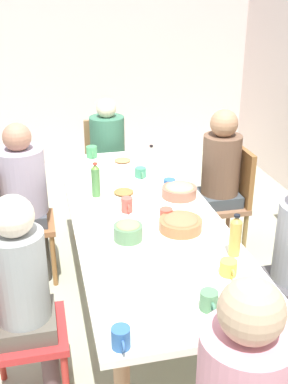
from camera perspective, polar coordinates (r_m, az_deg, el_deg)
The scene contains 28 objects.
ground_plane at distance 3.37m, azimuth -0.00°, elevation -13.94°, with size 7.30×7.30×0.00m, color #9EA088.
wall_left at distance 5.78m, azimuth -7.15°, elevation 16.14°, with size 0.12×4.19×2.60m, color beige.
dining_table at distance 3.01m, azimuth -0.00°, elevation -3.84°, with size 2.41×0.90×0.74m.
chair_0 at distance 2.54m, azimuth -15.93°, elevation -15.02°, with size 0.40×0.40×0.90m.
person_0 at distance 2.41m, azimuth -14.25°, elevation -11.13°, with size 0.30×0.30×1.21m.
chair_2 at distance 3.56m, azimuth -15.34°, elevation -2.91°, with size 0.40×0.40×0.90m.
person_2 at distance 3.47m, azimuth -14.27°, elevation 0.46°, with size 0.34×0.34×1.21m.
chair_3 at distance 4.50m, azimuth -4.51°, elevation 3.61°, with size 0.40×0.40×0.90m.
person_3 at distance 4.35m, azimuth -4.40°, elevation 5.36°, with size 0.31×0.31×1.14m.
chair_5 at distance 3.83m, azimuth 10.13°, elevation -0.46°, with size 0.40×0.40×0.90m.
person_5 at distance 3.71m, azimuth 9.08°, elevation 2.46°, with size 0.30×0.30×1.22m.
plate_0 at distance 3.80m, azimuth -2.59°, elevation 3.66°, with size 0.23×0.23×0.04m.
plate_1 at distance 2.21m, azimuth 14.40°, elevation -13.58°, with size 0.26×0.26×0.04m.
plate_2 at distance 3.22m, azimuth -2.46°, elevation -0.19°, with size 0.24×0.24×0.04m.
bowl_0 at distance 2.78m, azimuth 4.42°, elevation -3.78°, with size 0.25×0.25×0.09m.
bowl_1 at distance 3.20m, azimuth 4.27°, elevation 0.18°, with size 0.24×0.24×0.09m.
bowl_2 at distance 2.67m, azimuth -1.93°, elevation -4.70°, with size 0.17×0.17×0.11m.
cup_0 at distance 1.96m, azimuth -2.79°, elevation -17.18°, with size 0.11×0.08×0.09m.
cup_1 at distance 2.87m, azimuth 2.70°, elevation -2.79°, with size 0.11×0.08×0.08m.
cup_2 at distance 2.98m, azimuth -2.06°, elevation -1.57°, with size 0.11×0.07×0.09m.
cup_3 at distance 3.95m, azimuth -6.32°, elevation 4.82°, with size 0.13×0.09×0.09m.
cup_4 at distance 2.41m, azimuth 10.15°, elevation -8.99°, with size 0.12×0.09×0.08m.
cup_5 at distance 3.32m, azimuth 3.10°, elevation 0.94°, with size 0.12×0.08×0.07m.
cup_6 at distance 3.52m, azimuth -0.41°, elevation 2.36°, with size 0.12×0.08×0.07m.
cup_7 at distance 2.16m, azimuth 7.84°, elevation -12.87°, with size 0.12×0.08×0.09m.
bottle_0 at distance 3.68m, azimuth 0.88°, elevation 4.20°, with size 0.05×0.05×0.19m.
bottle_1 at distance 3.19m, azimuth -5.84°, elevation 1.39°, with size 0.06×0.06×0.24m.
bottle_2 at distance 2.54m, azimuth 10.95°, elevation -5.24°, with size 0.06×0.06×0.24m.
Camera 1 is at (2.59, -0.59, 2.07)m, focal length 44.24 mm.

